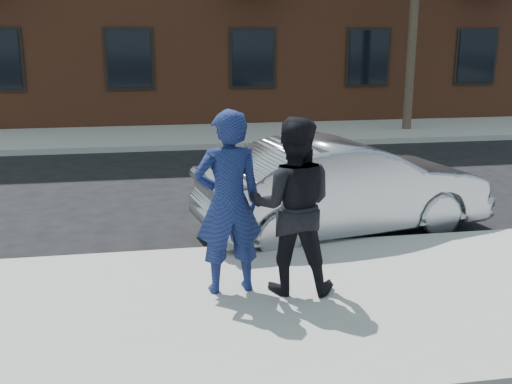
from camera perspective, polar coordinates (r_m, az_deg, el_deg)
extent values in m
plane|color=black|center=(7.34, 16.22, -9.23)|extent=(100.00, 100.00, 0.00)
cube|color=gray|center=(7.11, 17.14, -9.46)|extent=(50.00, 3.50, 0.15)
cube|color=#999691|center=(8.63, 11.80, -4.76)|extent=(50.00, 0.10, 0.15)
cube|color=gray|center=(17.74, 0.30, 5.56)|extent=(50.00, 3.50, 0.15)
cube|color=#999691|center=(16.00, 1.44, 4.55)|extent=(50.00, 0.10, 0.15)
cube|color=black|center=(20.19, 10.65, 12.50)|extent=(1.30, 0.06, 1.70)
cylinder|color=#35271F|center=(18.62, 14.54, 12.27)|extent=(0.26, 0.26, 4.20)
imported|color=#999BA3|center=(9.01, 8.36, 0.53)|extent=(4.59, 2.33, 1.44)
imported|color=navy|center=(6.44, -2.65, -1.02)|extent=(0.78, 0.56, 2.02)
cube|color=black|center=(6.58, -3.53, 1.45)|extent=(0.08, 0.13, 0.08)
imported|color=black|center=(6.47, 3.51, -1.35)|extent=(1.08, 0.93, 1.94)
cube|color=black|center=(6.63, 2.22, -0.30)|extent=(0.08, 0.14, 0.06)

